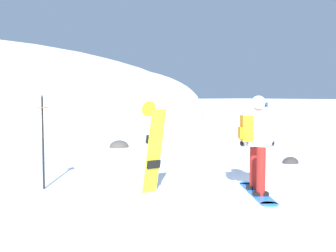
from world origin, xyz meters
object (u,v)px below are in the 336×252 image
spare_snowboard (153,147)px  rock_mid (290,163)px  piste_marker_near (43,134)px  rock_small (119,147)px  snowboarder_main (256,142)px

spare_snowboard → rock_mid: (4.67, 0.79, -0.82)m
piste_marker_near → rock_small: size_ratio=2.68×
spare_snowboard → rock_small: (2.65, 6.17, -0.82)m
spare_snowboard → rock_small: bearing=66.7°
snowboarder_main → spare_snowboard: (-1.46, 1.02, -0.10)m
snowboarder_main → rock_small: snowboarder_main is taller
snowboarder_main → spare_snowboard: bearing=145.0°
spare_snowboard → rock_small: spare_snowboard is taller
piste_marker_near → rock_mid: piste_marker_near is taller
piste_marker_near → rock_small: piste_marker_near is taller
rock_mid → snowboarder_main: bearing=-150.4°
rock_small → rock_mid: bearing=-69.4°
spare_snowboard → piste_marker_near: piste_marker_near is taller
piste_marker_near → rock_mid: (6.12, -0.68, -1.01)m
snowboarder_main → piste_marker_near: 3.84m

